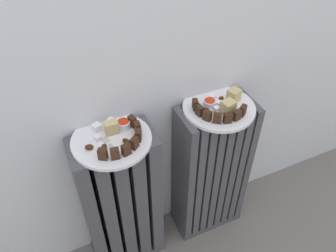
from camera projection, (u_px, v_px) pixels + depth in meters
radiator_left at (122, 204)px, 1.31m from camera, size 0.30×0.15×0.67m
radiator_right at (211, 172)px, 1.42m from camera, size 0.30×0.15×0.67m
plate_left at (112, 140)px, 1.07m from camera, size 0.26×0.26×0.01m
plate_right at (219, 108)px, 1.19m from camera, size 0.26×0.26×0.01m
dark_cake_slice_left_0 at (103, 154)px, 0.99m from camera, size 0.03×0.03×0.04m
dark_cake_slice_left_1 at (115, 154)px, 1.00m from camera, size 0.03×0.02×0.04m
dark_cake_slice_left_2 at (126, 150)px, 1.01m from camera, size 0.03×0.02×0.04m
dark_cake_slice_left_3 at (134, 143)px, 1.03m from camera, size 0.03×0.03×0.04m
dark_cake_slice_left_4 at (138, 135)px, 1.05m from camera, size 0.03×0.03×0.04m
dark_cake_slice_left_5 at (137, 128)px, 1.08m from camera, size 0.02×0.03×0.04m
dark_cake_slice_left_6 at (132, 121)px, 1.10m from camera, size 0.03×0.03×0.04m
marble_cake_slice_left_0 at (111, 127)px, 1.08m from camera, size 0.04×0.03×0.04m
turkish_delight_left_0 at (98, 138)px, 1.06m from camera, size 0.02×0.02×0.02m
turkish_delight_left_1 at (111, 122)px, 1.11m from camera, size 0.03×0.03×0.02m
turkish_delight_left_2 at (97, 127)px, 1.09m from camera, size 0.03×0.03×0.02m
medjool_date_left_0 at (126, 141)px, 1.05m from camera, size 0.03×0.03×0.02m
medjool_date_left_1 at (89, 147)px, 1.03m from camera, size 0.03×0.03×0.02m
medjool_date_left_2 at (104, 147)px, 1.03m from camera, size 0.03×0.03×0.01m
jam_bowl_left at (123, 124)px, 1.10m from camera, size 0.04×0.04×0.03m
dark_cake_slice_right_0 at (195, 105)px, 1.17m from camera, size 0.02×0.03×0.04m
dark_cake_slice_right_1 at (199, 111)px, 1.14m from camera, size 0.02×0.03×0.04m
dark_cake_slice_right_2 at (207, 115)px, 1.12m from camera, size 0.03×0.03×0.04m
dark_cake_slice_right_3 at (217, 118)px, 1.11m from camera, size 0.03×0.03×0.04m
dark_cake_slice_right_4 at (228, 118)px, 1.11m from camera, size 0.03×0.02×0.04m
dark_cake_slice_right_5 at (237, 115)px, 1.13m from camera, size 0.03×0.02×0.04m
dark_cake_slice_right_6 at (243, 110)px, 1.14m from camera, size 0.03×0.03×0.04m
marble_cake_slice_right_0 at (228, 107)px, 1.15m from camera, size 0.05×0.05×0.05m
marble_cake_slice_right_1 at (234, 95)px, 1.20m from camera, size 0.05×0.05×0.05m
turkish_delight_right_0 at (216, 109)px, 1.16m from camera, size 0.02×0.02×0.02m
turkish_delight_right_1 at (212, 97)px, 1.21m from camera, size 0.03×0.03×0.02m
turkish_delight_right_2 at (218, 104)px, 1.18m from camera, size 0.03×0.03×0.02m
medjool_date_right_0 at (206, 110)px, 1.16m from camera, size 0.03×0.03×0.02m
medjool_date_right_1 at (221, 99)px, 1.21m from camera, size 0.03×0.02×0.02m
jam_bowl_right at (210, 102)px, 1.19m from camera, size 0.05×0.05×0.02m
fork at (111, 146)px, 1.04m from camera, size 0.04×0.11×0.00m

